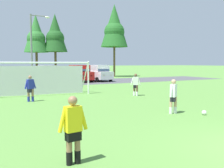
% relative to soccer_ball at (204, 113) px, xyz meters
% --- Properties ---
extents(ground_plane, '(400.00, 400.00, 0.00)m').
position_rel_soccer_ball_xyz_m(ground_plane, '(-2.39, 10.90, -0.11)').
color(ground_plane, '#598C3D').
extents(parking_lot_strip, '(52.00, 8.40, 0.01)m').
position_rel_soccer_ball_xyz_m(parking_lot_strip, '(-2.39, 21.35, -0.11)').
color(parking_lot_strip, '#4C4C51').
rests_on(parking_lot_strip, ground).
extents(soccer_ball, '(0.22, 0.22, 0.22)m').
position_rel_soccer_ball_xyz_m(soccer_ball, '(0.00, 0.00, 0.00)').
color(soccer_ball, white).
rests_on(soccer_ball, ground).
extents(soccer_goal, '(7.55, 2.51, 2.57)m').
position_rel_soccer_ball_xyz_m(soccer_goal, '(-5.39, 10.84, 1.18)').
color(soccer_goal, white).
rests_on(soccer_goal, ground).
extents(referee, '(0.75, 0.29, 1.64)m').
position_rel_soccer_ball_xyz_m(referee, '(-7.15, -2.42, 0.71)').
color(referee, '#936B4C').
rests_on(referee, ground).
extents(player_striker_near, '(0.63, 0.52, 1.64)m').
position_rel_soccer_ball_xyz_m(player_striker_near, '(0.83, 7.05, 0.71)').
color(player_striker_near, brown).
rests_on(player_striker_near, ground).
extents(player_midfield_center, '(0.74, 0.35, 1.64)m').
position_rel_soccer_ball_xyz_m(player_midfield_center, '(-6.48, 7.86, 0.71)').
color(player_midfield_center, '#936B4C').
rests_on(player_midfield_center, ground).
extents(player_winger_left, '(0.71, 0.41, 1.64)m').
position_rel_soccer_ball_xyz_m(player_winger_left, '(-1.05, 0.93, 0.71)').
color(player_winger_left, tan).
rests_on(player_winger_left, ground).
extents(parked_car_slot_left, '(2.17, 4.27, 1.72)m').
position_rel_soccer_ball_xyz_m(parked_car_slot_left, '(-5.07, 20.49, 0.77)').
color(parked_car_slot_left, black).
rests_on(parked_car_slot_left, ground).
extents(parked_car_slot_center_left, '(2.24, 4.65, 2.16)m').
position_rel_soccer_ball_xyz_m(parked_car_slot_center_left, '(-2.37, 20.75, 1.00)').
color(parked_car_slot_center_left, '#B2B2BC').
rests_on(parked_car_slot_center_left, ground).
extents(parked_car_slot_center, '(2.33, 4.70, 2.16)m').
position_rel_soccer_ball_xyz_m(parked_car_slot_center, '(1.92, 21.81, 1.00)').
color(parked_car_slot_center, red).
rests_on(parked_car_slot_center, ground).
extents(parked_car_slot_center_right, '(2.29, 4.68, 2.16)m').
position_rel_soccer_ball_xyz_m(parked_car_slot_center_right, '(4.57, 21.66, 1.00)').
color(parked_car_slot_center_right, silver).
rests_on(parked_car_slot_center_right, ground).
extents(tree_center_back, '(3.68, 3.68, 9.81)m').
position_rel_soccer_ball_xyz_m(tree_center_back, '(-1.83, 30.75, 6.63)').
color(tree_center_back, brown).
rests_on(tree_center_back, ground).
extents(tree_mid_right, '(3.79, 3.79, 10.10)m').
position_rel_soccer_ball_xyz_m(tree_mid_right, '(0.98, 30.28, 6.83)').
color(tree_mid_right, brown).
rests_on(tree_mid_right, ground).
extents(tree_right_edge, '(4.76, 4.76, 12.70)m').
position_rel_soccer_ball_xyz_m(tree_right_edge, '(11.49, 30.19, 8.63)').
color(tree_right_edge, brown).
rests_on(tree_right_edge, ground).
extents(street_lamp, '(2.00, 0.32, 7.13)m').
position_rel_soccer_ball_xyz_m(street_lamp, '(-4.67, 16.87, 3.59)').
color(street_lamp, slate).
rests_on(street_lamp, ground).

